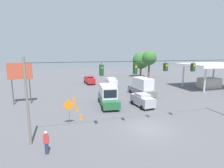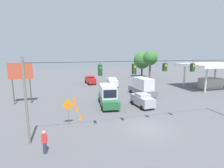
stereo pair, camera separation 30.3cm
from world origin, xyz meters
name	(u,v)px [view 1 (the left image)]	position (x,y,z in m)	size (l,w,h in m)	color
ground_plane	(148,128)	(0.00, 0.00, 0.00)	(140.00, 140.00, 0.00)	#56565B
overhead_signal_span	(149,83)	(0.10, 0.13, 4.75)	(22.06, 0.38, 7.32)	slate
box_truck_grey_oncoming_far	(142,87)	(-5.56, -12.98, 1.56)	(2.93, 6.67, 3.19)	slate
sedan_red_withflow_deep	(89,80)	(1.67, -27.24, 1.00)	(2.36, 4.72, 1.90)	red
sedan_white_oncoming_deep	(111,82)	(-2.58, -22.51, 1.03)	(2.27, 4.37, 1.99)	silver
sedan_silver_crossing_near	(142,100)	(-2.69, -6.84, 0.99)	(2.27, 4.30, 1.90)	#A8AAB2
box_truck_green_withflow_mid	(108,95)	(1.82, -8.92, 1.44)	(2.97, 6.73, 2.92)	#236038
traffic_cone_nearest	(81,116)	(6.28, -4.47, 0.37)	(0.42, 0.42, 0.74)	orange
traffic_cone_second	(77,108)	(6.42, -7.51, 0.37)	(0.42, 0.42, 0.74)	orange
traffic_cone_third	(75,102)	(6.45, -10.80, 0.37)	(0.42, 0.42, 0.74)	orange
traffic_cone_fourth	(74,97)	(6.48, -13.48, 0.37)	(0.42, 0.42, 0.74)	orange
gas_station	(210,70)	(-22.46, -14.89, 3.86)	(12.31, 9.06, 5.29)	silver
roadside_billboard	(20,75)	(14.01, -12.99, 4.45)	(3.36, 0.16, 6.17)	#4C473D
work_zone_sign	(69,107)	(7.60, -3.10, 1.99)	(1.27, 0.06, 2.84)	slate
pedestrian	(46,142)	(9.54, 1.93, 0.94)	(0.40, 0.28, 1.84)	#2D334C
tree_horizon_left	(141,60)	(-15.69, -34.88, 5.19)	(5.21, 5.21, 7.82)	brown
tree_horizon_right	(149,58)	(-14.93, -28.17, 6.11)	(3.95, 3.95, 8.16)	brown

